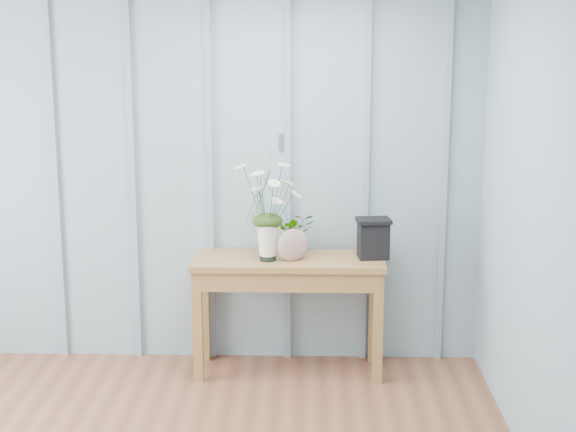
{
  "coord_description": "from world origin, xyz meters",
  "views": [
    {
      "loc": [
        0.89,
        -3.32,
        2.2
      ],
      "look_at": [
        0.76,
        1.94,
        1.03
      ],
      "focal_mm": 55.0,
      "sensor_mm": 36.0,
      "label": 1
    }
  ],
  "objects_px": {
    "felt_disc_vessel": "(293,245)",
    "sideboard": "(288,276)",
    "daisy_vase": "(268,196)",
    "carved_box": "(373,238)"
  },
  "relations": [
    {
      "from": "daisy_vase",
      "to": "felt_disc_vessel",
      "type": "xyz_separation_m",
      "value": [
        0.16,
        -0.01,
        -0.3
      ]
    },
    {
      "from": "felt_disc_vessel",
      "to": "sideboard",
      "type": "bearing_deg",
      "value": 87.29
    },
    {
      "from": "felt_disc_vessel",
      "to": "carved_box",
      "type": "bearing_deg",
      "value": -17.28
    },
    {
      "from": "sideboard",
      "to": "carved_box",
      "type": "distance_m",
      "value": 0.58
    },
    {
      "from": "carved_box",
      "to": "daisy_vase",
      "type": "bearing_deg",
      "value": -174.08
    },
    {
      "from": "sideboard",
      "to": "carved_box",
      "type": "height_order",
      "value": "carved_box"
    },
    {
      "from": "daisy_vase",
      "to": "carved_box",
      "type": "height_order",
      "value": "daisy_vase"
    },
    {
      "from": "sideboard",
      "to": "carved_box",
      "type": "bearing_deg",
      "value": 1.05
    },
    {
      "from": "daisy_vase",
      "to": "felt_disc_vessel",
      "type": "distance_m",
      "value": 0.34
    },
    {
      "from": "sideboard",
      "to": "daisy_vase",
      "type": "distance_m",
      "value": 0.54
    }
  ]
}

